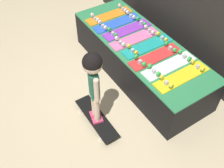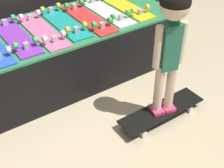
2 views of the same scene
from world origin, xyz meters
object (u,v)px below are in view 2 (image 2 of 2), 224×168
at_px(skateboard_yellow_on_rack, 124,5).
at_px(skateboard_purple_on_rack, 15,36).
at_px(skateboard_pink_on_rack, 42,30).
at_px(child, 172,30).
at_px(skateboard_white_on_rack, 105,10).
at_px(skateboard_teal_on_rack, 63,22).
at_px(skateboard_red_on_rack, 87,18).
at_px(skateboard_on_floor, 162,111).

bearing_deg(skateboard_yellow_on_rack, skateboard_purple_on_rack, -179.87).
height_order(skateboard_pink_on_rack, child, child).
relative_size(skateboard_white_on_rack, skateboard_yellow_on_rack, 1.00).
xyz_separation_m(skateboard_teal_on_rack, skateboard_red_on_rack, (0.23, -0.05, 0.00)).
bearing_deg(child, skateboard_purple_on_rack, 141.54).
bearing_deg(skateboard_white_on_rack, skateboard_pink_on_rack, -177.30).
height_order(skateboard_pink_on_rack, skateboard_teal_on_rack, same).
bearing_deg(skateboard_red_on_rack, child, -83.44).
distance_m(skateboard_red_on_rack, skateboard_on_floor, 1.10).
bearing_deg(skateboard_on_floor, skateboard_teal_on_rack, 108.34).
xyz_separation_m(skateboard_red_on_rack, child, (0.11, -0.98, 0.25)).
bearing_deg(skateboard_white_on_rack, skateboard_red_on_rack, -170.44).
height_order(skateboard_white_on_rack, skateboard_on_floor, skateboard_white_on_rack).
bearing_deg(skateboard_pink_on_rack, skateboard_teal_on_rack, 10.91).
bearing_deg(skateboard_white_on_rack, skateboard_purple_on_rack, -179.78).
xyz_separation_m(skateboard_pink_on_rack, skateboard_teal_on_rack, (0.23, 0.04, 0.00)).
distance_m(skateboard_purple_on_rack, child, 1.31).
relative_size(skateboard_teal_on_rack, skateboard_white_on_rack, 1.00).
relative_size(skateboard_purple_on_rack, skateboard_on_floor, 0.97).
distance_m(skateboard_pink_on_rack, skateboard_red_on_rack, 0.46).
bearing_deg(skateboard_teal_on_rack, skateboard_purple_on_rack, -178.09).
xyz_separation_m(skateboard_purple_on_rack, skateboard_yellow_on_rack, (1.14, 0.00, 0.00)).
bearing_deg(skateboard_on_floor, skateboard_red_on_rack, 96.56).
relative_size(skateboard_pink_on_rack, skateboard_red_on_rack, 1.00).
distance_m(skateboard_white_on_rack, skateboard_yellow_on_rack, 0.23).
xyz_separation_m(skateboard_pink_on_rack, skateboard_white_on_rack, (0.68, 0.03, 0.00)).
bearing_deg(skateboard_red_on_rack, skateboard_yellow_on_rack, 4.71).
bearing_deg(skateboard_purple_on_rack, child, -51.79).
bearing_deg(skateboard_teal_on_rack, skateboard_on_floor, -71.66).
bearing_deg(skateboard_teal_on_rack, skateboard_red_on_rack, -12.40).
bearing_deg(skateboard_pink_on_rack, skateboard_red_on_rack, -0.78).
height_order(skateboard_purple_on_rack, skateboard_red_on_rack, same).
bearing_deg(skateboard_teal_on_rack, skateboard_pink_on_rack, -169.09).
xyz_separation_m(skateboard_purple_on_rack, skateboard_on_floor, (0.80, -1.01, -0.50)).
distance_m(skateboard_teal_on_rack, child, 1.11).
relative_size(skateboard_pink_on_rack, child, 0.73).
bearing_deg(skateboard_purple_on_rack, skateboard_red_on_rack, -2.92).
distance_m(skateboard_purple_on_rack, skateboard_red_on_rack, 0.68).
relative_size(skateboard_pink_on_rack, skateboard_yellow_on_rack, 1.00).
distance_m(skateboard_pink_on_rack, child, 1.16).
xyz_separation_m(skateboard_purple_on_rack, skateboard_pink_on_rack, (0.23, -0.03, 0.00)).
height_order(skateboard_white_on_rack, child, child).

